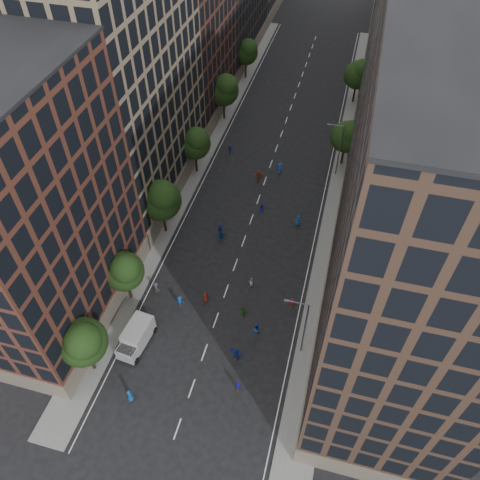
{
  "coord_description": "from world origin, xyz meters",
  "views": [
    {
      "loc": [
        10.84,
        -16.16,
        47.75
      ],
      "look_at": [
        -0.07,
        25.24,
        2.0
      ],
      "focal_mm": 35.0,
      "sensor_mm": 36.0,
      "label": 1
    }
  ],
  "objects_px": {
    "skater_0": "(130,396)",
    "skater_1": "(238,386)",
    "streetlamp_near": "(303,326)",
    "streetlamp_far": "(339,148)",
    "skater_2": "(256,329)",
    "cargo_van": "(136,337)"
  },
  "relations": [
    {
      "from": "skater_2",
      "to": "skater_0",
      "type": "bearing_deg",
      "value": 35.58
    },
    {
      "from": "streetlamp_far",
      "to": "skater_2",
      "type": "bearing_deg",
      "value": -99.31
    },
    {
      "from": "streetlamp_far",
      "to": "cargo_van",
      "type": "xyz_separation_m",
      "value": [
        -18.16,
        -36.89,
        -3.69
      ]
    },
    {
      "from": "skater_0",
      "to": "skater_1",
      "type": "relative_size",
      "value": 1.15
    },
    {
      "from": "skater_2",
      "to": "streetlamp_far",
      "type": "bearing_deg",
      "value": -109.74
    },
    {
      "from": "streetlamp_near",
      "to": "streetlamp_far",
      "type": "xyz_separation_m",
      "value": [
        0.0,
        33.0,
        0.0
      ]
    },
    {
      "from": "streetlamp_near",
      "to": "skater_2",
      "type": "relative_size",
      "value": 4.96
    },
    {
      "from": "streetlamp_near",
      "to": "skater_0",
      "type": "height_order",
      "value": "streetlamp_near"
    },
    {
      "from": "streetlamp_far",
      "to": "streetlamp_near",
      "type": "bearing_deg",
      "value": -90.0
    },
    {
      "from": "streetlamp_near",
      "to": "streetlamp_far",
      "type": "bearing_deg",
      "value": 90.0
    },
    {
      "from": "skater_2",
      "to": "skater_1",
      "type": "bearing_deg",
      "value": 77.49
    },
    {
      "from": "streetlamp_far",
      "to": "skater_1",
      "type": "distance_m",
      "value": 39.96
    },
    {
      "from": "cargo_van",
      "to": "skater_2",
      "type": "height_order",
      "value": "cargo_van"
    },
    {
      "from": "streetlamp_near",
      "to": "cargo_van",
      "type": "xyz_separation_m",
      "value": [
        -18.16,
        -3.89,
        -3.69
      ]
    },
    {
      "from": "cargo_van",
      "to": "skater_1",
      "type": "bearing_deg",
      "value": -4.9
    },
    {
      "from": "cargo_van",
      "to": "skater_2",
      "type": "xyz_separation_m",
      "value": [
        12.9,
        4.84,
        -0.57
      ]
    },
    {
      "from": "streetlamp_near",
      "to": "streetlamp_far",
      "type": "relative_size",
      "value": 1.0
    },
    {
      "from": "streetlamp_far",
      "to": "skater_1",
      "type": "relative_size",
      "value": 5.66
    },
    {
      "from": "skater_2",
      "to": "streetlamp_near",
      "type": "bearing_deg",
      "value": 159.24
    },
    {
      "from": "skater_0",
      "to": "skater_1",
      "type": "distance_m",
      "value": 11.35
    },
    {
      "from": "skater_0",
      "to": "skater_1",
      "type": "bearing_deg",
      "value": -145.38
    },
    {
      "from": "streetlamp_near",
      "to": "cargo_van",
      "type": "distance_m",
      "value": 18.93
    }
  ]
}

